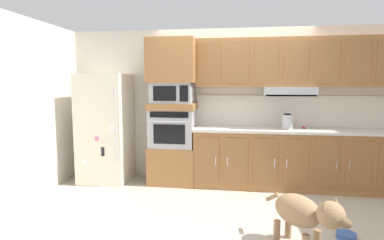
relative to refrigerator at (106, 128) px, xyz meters
The scene contains 17 objects.
ground_plane 2.35m from the refrigerator, 18.19° to the right, with size 9.60×9.60×0.00m, color #B2A899.
back_kitchen_wall 2.14m from the refrigerator, 11.75° to the left, with size 6.20×0.12×2.50m, color beige.
side_panel_left 1.07m from the refrigerator, 137.12° to the right, with size 0.12×7.10×2.50m, color beige.
refrigerator is the anchor object (origin of this frame).
oven_base_cabinet 1.26m from the refrigerator, ahead, with size 0.74×0.62×0.60m, color #996638.
built_in_oven 1.12m from the refrigerator, ahead, with size 0.70×0.62×0.60m.
appliance_mid_shelf 1.18m from the refrigerator, ahead, with size 0.74×0.62×0.10m, color #996638.
microwave 1.26m from the refrigerator, ahead, with size 0.64×0.54×0.32m.
appliance_upper_cabinet 1.56m from the refrigerator, ahead, with size 0.74×0.62×0.68m, color #996638.
lower_cabinet_run 3.03m from the refrigerator, ahead, with size 3.01×0.63×0.88m.
countertop_slab 3.00m from the refrigerator, ahead, with size 3.05×0.64×0.04m, color beige.
backsplash_panel 3.03m from the refrigerator, ahead, with size 3.05×0.02×0.50m, color silver.
upper_cabinet_with_hood 3.17m from the refrigerator, ahead, with size 3.01×0.48×0.88m.
screwdriver 3.18m from the refrigerator, ahead, with size 0.14×0.12×0.03m.
electric_kettle 2.89m from the refrigerator, ahead, with size 0.17×0.17×0.24m.
dog 3.38m from the refrigerator, 33.52° to the right, with size 0.67×0.78×0.61m.
dog_food_bowl 3.72m from the refrigerator, 24.98° to the right, with size 0.20×0.20×0.06m.
Camera 1 is at (0.06, -4.12, 1.60)m, focal length 29.08 mm.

